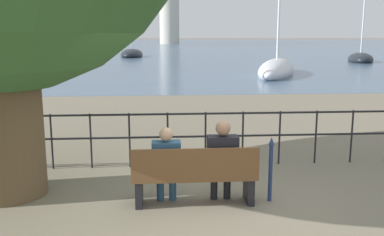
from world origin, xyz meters
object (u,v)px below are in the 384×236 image
at_px(sailboat_0, 360,59).
at_px(sailboat_3, 5,58).
at_px(sailboat_4, 277,70).
at_px(harbor_lighthouse, 169,2).
at_px(seated_person_left, 166,162).
at_px(sailboat_2, 132,54).
at_px(park_bench, 195,177).
at_px(closed_umbrella, 271,166).
at_px(seated_person_right, 222,158).

distance_m(sailboat_0, sailboat_3, 34.25).
bearing_deg(sailboat_4, harbor_lighthouse, 114.11).
relative_size(seated_person_left, sailboat_2, 0.13).
bearing_deg(seated_person_left, sailboat_2, 94.31).
height_order(park_bench, sailboat_4, sailboat_4).
bearing_deg(seated_person_left, park_bench, -10.90).
bearing_deg(sailboat_3, sailboat_0, 5.87).
bearing_deg(sailboat_4, closed_umbrella, -83.76).
height_order(park_bench, seated_person_left, seated_person_left).
distance_m(seated_person_right, harbor_lighthouse, 130.41).
xyz_separation_m(park_bench, sailboat_2, (-3.87, 45.97, -0.13)).
relative_size(seated_person_left, sailboat_4, 0.13).
xyz_separation_m(seated_person_left, sailboat_3, (-14.98, 36.65, -0.31)).
relative_size(closed_umbrella, sailboat_3, 0.08).
height_order(seated_person_left, sailboat_0, sailboat_0).
xyz_separation_m(seated_person_left, harbor_lighthouse, (2.91, 129.83, 12.12)).
height_order(seated_person_left, seated_person_right, seated_person_right).
bearing_deg(park_bench, closed_umbrella, 3.85).
bearing_deg(sailboat_0, sailboat_4, -111.82).
distance_m(seated_person_right, sailboat_2, 46.09).
distance_m(sailboat_0, sailboat_4, 17.60).
distance_m(park_bench, closed_umbrella, 1.16).
bearing_deg(sailboat_2, seated_person_right, -80.94).
bearing_deg(harbor_lighthouse, sailboat_3, -100.87).
distance_m(park_bench, seated_person_right, 0.50).
relative_size(sailboat_3, harbor_lighthouse, 0.44).
height_order(park_bench, seated_person_right, seated_person_right).
bearing_deg(closed_umbrella, harbor_lighthouse, 89.40).
bearing_deg(sailboat_0, closed_umbrella, -97.14).
distance_m(sailboat_2, harbor_lighthouse, 85.10).
distance_m(sailboat_2, sailboat_3, 14.76).
distance_m(seated_person_left, sailboat_0, 39.14).
bearing_deg(harbor_lighthouse, closed_umbrella, -90.60).
relative_size(park_bench, sailboat_0, 0.23).
bearing_deg(seated_person_right, seated_person_left, 179.68).
distance_m(park_bench, sailboat_0, 39.01).
xyz_separation_m(sailboat_2, sailboat_3, (-11.52, -9.24, 0.03)).
height_order(seated_person_left, sailboat_3, sailboat_3).
bearing_deg(park_bench, harbor_lighthouse, 88.90).
xyz_separation_m(sailboat_4, harbor_lighthouse, (-4.49, 108.79, 12.44)).
distance_m(seated_person_left, seated_person_right, 0.83).
xyz_separation_m(closed_umbrella, sailboat_3, (-16.54, 36.65, -0.22)).
xyz_separation_m(seated_person_left, sailboat_0, (19.18, 34.12, -0.36)).
xyz_separation_m(park_bench, harbor_lighthouse, (2.50, 129.91, 12.33)).
relative_size(park_bench, seated_person_left, 1.57).
relative_size(park_bench, sailboat_3, 0.15).
bearing_deg(sailboat_2, closed_umbrella, -80.04).
xyz_separation_m(park_bench, closed_umbrella, (1.15, 0.08, 0.12)).
relative_size(seated_person_right, closed_umbrella, 1.27).
height_order(closed_umbrella, sailboat_2, sailboat_2).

